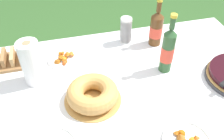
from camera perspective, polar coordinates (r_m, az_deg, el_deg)
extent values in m
cube|color=brown|center=(1.32, 4.43, -5.86)|extent=(1.66, 1.16, 0.03)
cylinder|color=brown|center=(1.95, -23.62, -5.70)|extent=(0.06, 0.06, 0.68)
cylinder|color=brown|center=(2.18, 19.26, 1.56)|extent=(0.06, 0.06, 0.68)
cube|color=white|center=(1.30, 4.47, -5.26)|extent=(1.67, 1.17, 0.00)
cube|color=white|center=(1.76, -1.42, 7.00)|extent=(1.67, 0.00, 0.10)
cylinder|color=tan|center=(1.26, -4.35, -6.84)|extent=(0.29, 0.29, 0.01)
torus|color=tan|center=(1.23, -4.46, -5.42)|extent=(0.26, 0.26, 0.09)
cylinder|color=white|center=(1.62, 3.14, 7.82)|extent=(0.07, 0.07, 0.09)
cylinder|color=white|center=(1.61, 3.16, 8.21)|extent=(0.07, 0.07, 0.09)
cylinder|color=white|center=(1.60, 3.18, 8.60)|extent=(0.07, 0.07, 0.09)
cylinder|color=white|center=(1.60, 3.20, 8.99)|extent=(0.07, 0.07, 0.09)
cylinder|color=white|center=(1.59, 3.21, 9.38)|extent=(0.07, 0.07, 0.09)
cylinder|color=white|center=(1.58, 3.23, 9.78)|extent=(0.07, 0.07, 0.09)
cylinder|color=white|center=(1.58, 3.25, 10.19)|extent=(0.07, 0.07, 0.09)
torus|color=white|center=(1.55, 3.32, 11.68)|extent=(0.07, 0.07, 0.01)
cylinder|color=#2D562D|center=(1.39, 12.50, 3.80)|extent=(0.07, 0.07, 0.23)
cylinder|color=#E54C38|center=(1.39, 12.47, 3.64)|extent=(0.07, 0.07, 0.09)
cone|color=#2D562D|center=(1.31, 13.36, 8.49)|extent=(0.07, 0.07, 0.04)
cylinder|color=#2D562D|center=(1.28, 13.71, 10.38)|extent=(0.03, 0.03, 0.06)
cylinder|color=gold|center=(1.26, 14.00, 11.94)|extent=(0.03, 0.03, 0.02)
cylinder|color=brown|center=(1.60, 9.99, 8.82)|extent=(0.08, 0.08, 0.19)
cylinder|color=#E54C38|center=(1.60, 9.98, 8.70)|extent=(0.08, 0.08, 0.07)
cone|color=brown|center=(1.54, 10.49, 12.38)|extent=(0.08, 0.08, 0.04)
cylinder|color=brown|center=(1.52, 10.73, 14.04)|extent=(0.03, 0.03, 0.06)
cylinder|color=gold|center=(1.50, 10.92, 15.41)|extent=(0.03, 0.03, 0.02)
cylinder|color=white|center=(1.51, -10.83, 2.34)|extent=(0.20, 0.20, 0.01)
torus|color=white|center=(1.51, -10.86, 2.58)|extent=(0.19, 0.19, 0.01)
cone|color=#C1521B|center=(1.47, -10.96, 1.83)|extent=(0.06, 0.06, 0.04)
cone|color=#C1731A|center=(1.48, -11.13, 2.67)|extent=(0.04, 0.04, 0.03)
cone|color=orange|center=(1.54, -11.93, 3.85)|extent=(0.04, 0.04, 0.04)
cone|color=#C65A15|center=(1.53, -11.47, 3.82)|extent=(0.04, 0.04, 0.04)
cone|color=orange|center=(1.51, -10.21, 3.84)|extent=(0.05, 0.05, 0.03)
cone|color=#D05A0E|center=(1.50, -10.87, 2.71)|extent=(0.04, 0.05, 0.03)
cone|color=#CB5F12|center=(1.50, -11.36, 3.10)|extent=(0.05, 0.05, 0.05)
cone|color=#A55919|center=(1.48, -12.34, 1.85)|extent=(0.05, 0.05, 0.04)
cone|color=#C3551E|center=(1.49, -10.79, 2.55)|extent=(0.05, 0.05, 0.03)
cone|color=#CB671C|center=(1.51, -9.21, 3.93)|extent=(0.06, 0.06, 0.04)
cone|color=#BB6D1E|center=(1.50, -11.48, 2.85)|extent=(0.05, 0.05, 0.04)
cone|color=#B1631A|center=(1.13, 16.08, -15.04)|extent=(0.03, 0.03, 0.02)
cone|color=#B35C14|center=(1.15, 14.67, -13.55)|extent=(0.03, 0.03, 0.03)
cone|color=#BB5617|center=(1.15, 18.61, -14.26)|extent=(0.04, 0.04, 0.03)
cone|color=#AE5F1E|center=(1.13, 15.38, -14.32)|extent=(0.05, 0.05, 0.04)
cone|color=#AC570B|center=(1.15, 15.45, -13.73)|extent=(0.05, 0.05, 0.04)
cylinder|color=white|center=(1.34, -17.89, 1.56)|extent=(0.11, 0.11, 0.25)
cylinder|color=#9E7A56|center=(1.27, -19.04, 5.89)|extent=(0.04, 0.04, 0.00)
cube|color=olive|center=(1.59, -23.14, 1.58)|extent=(0.26, 0.18, 0.02)
cube|color=#9E7042|center=(1.57, -23.49, 2.59)|extent=(0.02, 0.14, 0.06)
cube|color=tan|center=(1.56, -21.79, 2.90)|extent=(0.02, 0.14, 0.06)
cube|color=#B2844C|center=(1.55, -20.07, 3.20)|extent=(0.02, 0.14, 0.06)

